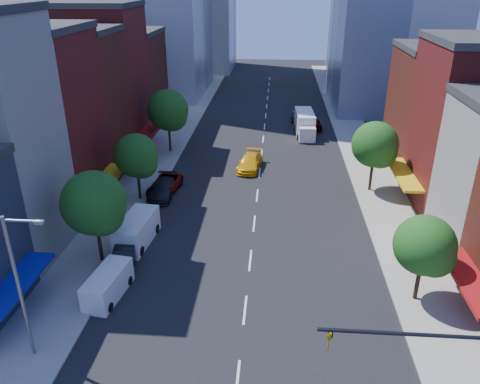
% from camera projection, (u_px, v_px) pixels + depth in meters
% --- Properties ---
extents(ground, '(220.00, 220.00, 0.00)m').
position_uv_depth(ground, '(237.00, 381.00, 25.62)').
color(ground, black).
rests_on(ground, ground).
extents(sidewalk_left, '(5.00, 120.00, 0.15)m').
position_uv_depth(sidewalk_left, '(170.00, 141.00, 62.69)').
color(sidewalk_left, gray).
rests_on(sidewalk_left, ground).
extents(sidewalk_right, '(5.00, 120.00, 0.15)m').
position_uv_depth(sidewalk_right, '(358.00, 146.00, 60.91)').
color(sidewalk_right, gray).
rests_on(sidewalk_right, ground).
extents(bldg_left_2, '(12.00, 9.00, 16.00)m').
position_uv_depth(bldg_left_2, '(25.00, 124.00, 42.32)').
color(bldg_left_2, maroon).
rests_on(bldg_left_2, ground).
extents(bldg_left_3, '(12.00, 8.00, 15.00)m').
position_uv_depth(bldg_left_3, '(65.00, 106.00, 50.23)').
color(bldg_left_3, '#4E1D13').
rests_on(bldg_left_3, ground).
extents(bldg_left_4, '(12.00, 9.00, 17.00)m').
position_uv_depth(bldg_left_4, '(93.00, 81.00, 57.50)').
color(bldg_left_4, maroon).
rests_on(bldg_left_4, ground).
extents(bldg_left_5, '(12.00, 10.00, 13.00)m').
position_uv_depth(bldg_left_5, '(119.00, 81.00, 66.94)').
color(bldg_left_5, '#4E1D13').
rests_on(bldg_left_5, ground).
extents(bldg_right_3, '(12.00, 10.00, 13.00)m').
position_uv_depth(bldg_right_3, '(450.00, 111.00, 52.18)').
color(bldg_right_3, '#4E1D13').
rests_on(bldg_right_3, ground).
extents(streetlight, '(2.25, 0.25, 9.00)m').
position_uv_depth(streetlight, '(21.00, 280.00, 25.16)').
color(streetlight, slate).
rests_on(streetlight, sidewalk_left).
extents(tree_left_near, '(4.80, 4.80, 7.30)m').
position_uv_depth(tree_left_near, '(96.00, 206.00, 34.28)').
color(tree_left_near, black).
rests_on(tree_left_near, sidewalk_left).
extents(tree_left_mid, '(4.20, 4.20, 6.65)m').
position_uv_depth(tree_left_mid, '(138.00, 157.00, 44.38)').
color(tree_left_mid, black).
rests_on(tree_left_mid, sidewalk_left).
extents(tree_left_far, '(5.00, 5.00, 7.75)m').
position_uv_depth(tree_left_far, '(169.00, 112.00, 56.77)').
color(tree_left_far, black).
rests_on(tree_left_far, sidewalk_left).
extents(tree_right_near, '(4.00, 4.00, 6.20)m').
position_uv_depth(tree_right_near, '(427.00, 248.00, 30.21)').
color(tree_right_near, black).
rests_on(tree_right_near, sidewalk_right).
extents(tree_right_far, '(4.60, 4.60, 7.20)m').
position_uv_depth(tree_right_far, '(376.00, 147.00, 46.22)').
color(tree_right_far, black).
rests_on(tree_right_far, sidewalk_right).
extents(parked_car_front, '(1.71, 4.09, 1.38)m').
position_uv_depth(parked_car_front, '(118.00, 270.00, 34.07)').
color(parked_car_front, '#B4B4B9').
rests_on(parked_car_front, ground).
extents(parked_car_second, '(2.16, 4.63, 1.47)m').
position_uv_depth(parked_car_second, '(124.00, 259.00, 35.29)').
color(parked_car_second, black).
rests_on(parked_car_second, ground).
extents(parked_car_third, '(3.15, 5.78, 1.54)m').
position_uv_depth(parked_car_third, '(165.00, 185.00, 47.76)').
color(parked_car_third, '#999999').
rests_on(parked_car_third, ground).
extents(parked_car_rear, '(2.33, 5.63, 1.63)m').
position_uv_depth(parked_car_rear, '(162.00, 188.00, 46.91)').
color(parked_car_rear, black).
rests_on(parked_car_rear, ground).
extents(cargo_van_near, '(2.39, 4.68, 1.91)m').
position_uv_depth(cargo_van_near, '(107.00, 285.00, 31.95)').
color(cargo_van_near, silver).
rests_on(cargo_van_near, ground).
extents(cargo_van_far, '(2.67, 5.57, 2.30)m').
position_uv_depth(cargo_van_far, '(136.00, 231.00, 38.35)').
color(cargo_van_far, white).
rests_on(cargo_van_far, ground).
extents(taxi, '(3.07, 5.95, 1.65)m').
position_uv_depth(taxi, '(250.00, 162.00, 53.53)').
color(taxi, '#EEAD0C').
rests_on(taxi, ground).
extents(traffic_car_oncoming, '(1.71, 4.53, 1.48)m').
position_uv_depth(traffic_car_oncoming, '(296.00, 115.00, 71.88)').
color(traffic_car_oncoming, black).
rests_on(traffic_car_oncoming, ground).
extents(traffic_car_far, '(2.23, 4.65, 1.53)m').
position_uv_depth(traffic_car_far, '(314.00, 124.00, 67.60)').
color(traffic_car_far, '#999999').
rests_on(traffic_car_far, ground).
extents(box_truck, '(2.73, 7.84, 3.11)m').
position_uv_depth(box_truck, '(305.00, 124.00, 64.96)').
color(box_truck, silver).
rests_on(box_truck, ground).
extents(pedestrian_far, '(0.66, 0.80, 1.52)m').
position_uv_depth(pedestrian_far, '(124.00, 234.00, 38.45)').
color(pedestrian_far, '#999999').
rests_on(pedestrian_far, sidewalk_left).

